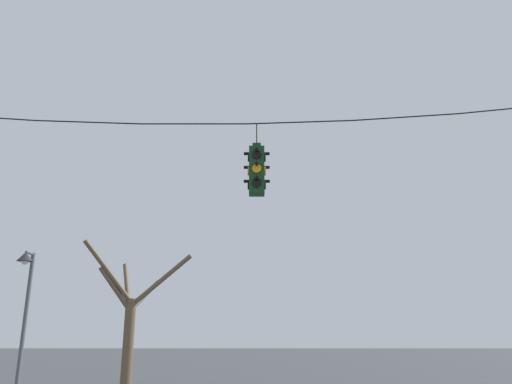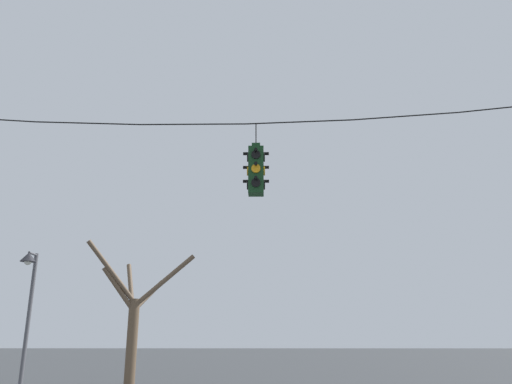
{
  "view_description": "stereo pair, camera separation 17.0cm",
  "coord_description": "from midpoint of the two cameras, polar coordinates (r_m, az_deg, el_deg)",
  "views": [
    {
      "loc": [
        1.43,
        -10.21,
        1.65
      ],
      "look_at": [
        1.45,
        0.3,
        4.78
      ],
      "focal_mm": 35.0,
      "sensor_mm": 36.0,
      "label": 1
    },
    {
      "loc": [
        1.6,
        -10.21,
        1.65
      ],
      "look_at": [
        1.45,
        0.3,
        4.78
      ],
      "focal_mm": 35.0,
      "sensor_mm": 36.0,
      "label": 2
    }
  ],
  "objects": [
    {
      "name": "street_lamp",
      "position": [
        16.55,
        -24.32,
        -10.0
      ],
      "size": [
        0.46,
        0.8,
        4.22
      ],
      "color": "#515156",
      "rests_on": "ground_plane"
    },
    {
      "name": "bare_tree",
      "position": [
        20.45,
        -13.55,
        -13.53
      ],
      "size": [
        4.07,
        3.42,
        5.36
      ],
      "color": "brown",
      "rests_on": "ground_plane"
    },
    {
      "name": "span_wire",
      "position": [
        11.71,
        -6.76,
        8.46
      ],
      "size": [
        17.08,
        0.03,
        0.54
      ],
      "color": "black"
    },
    {
      "name": "traffic_light_over_intersection",
      "position": [
        11.12,
        0.44,
        2.49
      ],
      "size": [
        0.58,
        0.58,
        1.7
      ],
      "color": "#143819"
    }
  ]
}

